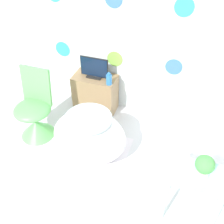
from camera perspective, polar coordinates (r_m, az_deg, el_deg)
name	(u,v)px	position (r m, az deg, el deg)	size (l,w,h in m)	color
wall_back_dotted	(117,16)	(3.23, 1.19, 20.22)	(4.29, 0.05, 2.60)	white
rug	(86,156)	(3.17, -5.60, -9.55)	(0.91, 0.91, 0.01)	silver
bathtub	(89,136)	(2.97, -4.93, -5.31)	(0.84, 0.63, 0.59)	white
chair	(35,117)	(3.36, -16.37, -1.11)	(0.45, 0.45, 0.88)	#66C166
tv_cabinet	(95,93)	(3.63, -3.63, 4.06)	(0.57, 0.32, 0.54)	#8E704C
tv	(94,69)	(3.41, -3.89, 9.40)	(0.38, 0.12, 0.28)	black
vase	(109,79)	(3.29, -0.67, 7.14)	(0.07, 0.07, 0.16)	#2D72B7
side_table	(198,183)	(2.47, 18.21, -14.56)	(0.52, 0.34, 0.60)	#99E0D8
potted_plant_left	(204,166)	(2.28, 19.48, -11.02)	(0.16, 0.16, 0.22)	beige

